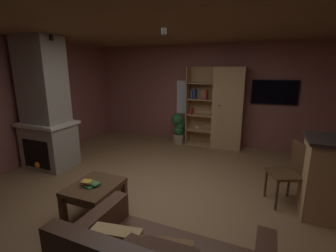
% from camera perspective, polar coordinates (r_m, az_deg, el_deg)
% --- Properties ---
extents(floor, '(6.17, 6.12, 0.02)m').
position_cam_1_polar(floor, '(3.82, -2.35, -17.03)').
color(floor, olive).
rests_on(floor, ground).
extents(wall_back, '(6.29, 0.06, 2.51)m').
position_cam_1_polar(wall_back, '(6.26, 9.33, 7.31)').
color(wall_back, '#8E544C').
rests_on(wall_back, ground).
extents(wall_left, '(0.06, 6.12, 2.51)m').
position_cam_1_polar(wall_left, '(5.42, -34.15, 4.13)').
color(wall_left, '#8E544C').
rests_on(wall_left, ground).
extents(ceiling, '(6.17, 6.12, 0.02)m').
position_cam_1_polar(ceiling, '(3.33, -2.82, 23.78)').
color(ceiling, brown).
extents(window_pane_back, '(0.66, 0.01, 0.87)m').
position_cam_1_polar(window_pane_back, '(6.36, 4.96, 6.82)').
color(window_pane_back, white).
extents(stone_fireplace, '(0.99, 0.75, 2.51)m').
position_cam_1_polar(stone_fireplace, '(5.18, -27.27, 3.24)').
color(stone_fireplace, gray).
rests_on(stone_fireplace, ground).
extents(bookshelf_cabinet, '(1.37, 0.41, 1.96)m').
position_cam_1_polar(bookshelf_cabinet, '(5.94, 13.27, 4.05)').
color(bookshelf_cabinet, tan).
rests_on(bookshelf_cabinet, ground).
extents(coffee_table, '(0.58, 0.70, 0.47)m').
position_cam_1_polar(coffee_table, '(3.37, -17.14, -14.66)').
color(coffee_table, '#4C331E').
rests_on(coffee_table, ground).
extents(table_book_0, '(0.16, 0.14, 0.02)m').
position_cam_1_polar(table_book_0, '(3.28, -18.36, -13.53)').
color(table_book_0, '#387247').
rests_on(table_book_0, coffee_table).
extents(table_book_1, '(0.16, 0.13, 0.02)m').
position_cam_1_polar(table_book_1, '(3.28, -17.20, -13.04)').
color(table_book_1, '#387247').
rests_on(table_book_1, coffee_table).
extents(table_book_2, '(0.15, 0.12, 0.03)m').
position_cam_1_polar(table_book_2, '(3.30, -18.89, -12.54)').
color(table_book_2, gold).
rests_on(table_book_2, coffee_table).
extents(dining_chair, '(0.55, 0.55, 0.92)m').
position_cam_1_polar(dining_chair, '(3.88, 27.37, -9.24)').
color(dining_chair, '#4C331E').
rests_on(dining_chair, ground).
extents(potted_floor_plant, '(0.33, 0.34, 0.81)m').
position_cam_1_polar(potted_floor_plant, '(6.18, 2.47, -0.38)').
color(potted_floor_plant, '#9E896B').
rests_on(potted_floor_plant, ground).
extents(wall_mounted_tv, '(1.00, 0.06, 0.56)m').
position_cam_1_polar(wall_mounted_tv, '(6.04, 24.08, 7.38)').
color(wall_mounted_tv, black).
extents(track_light_spot_0, '(0.07, 0.07, 0.09)m').
position_cam_1_polar(track_light_spot_0, '(4.80, -26.12, 18.43)').
color(track_light_spot_0, black).
extents(track_light_spot_1, '(0.07, 0.07, 0.09)m').
position_cam_1_polar(track_light_spot_1, '(3.62, -0.97, 21.70)').
color(track_light_spot_1, black).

